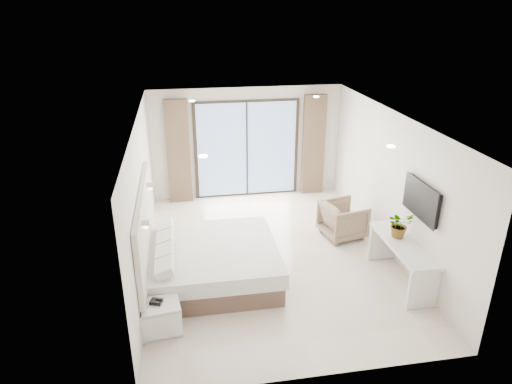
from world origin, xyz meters
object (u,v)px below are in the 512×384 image
(bed, at_px, (211,262))
(console_desk, at_px, (403,253))
(nightstand, at_px, (161,318))
(armchair, at_px, (343,218))

(bed, distance_m, console_desk, 3.30)
(bed, relative_size, nightstand, 3.73)
(bed, bearing_deg, nightstand, -122.72)
(bed, bearing_deg, armchair, 21.93)
(nightstand, relative_size, console_desk, 0.35)
(armchair, bearing_deg, nightstand, 111.81)
(nightstand, bearing_deg, bed, 49.94)
(console_desk, bearing_deg, bed, 168.69)
(bed, bearing_deg, console_desk, -11.31)
(bed, xyz_separation_m, console_desk, (3.22, -0.64, 0.24))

